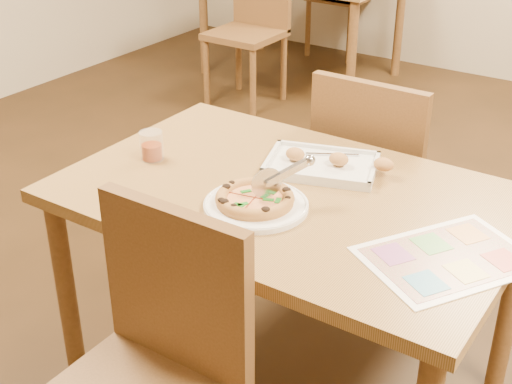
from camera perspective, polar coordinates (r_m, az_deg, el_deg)
The scene contains 10 objects.
dining_table at distance 2.09m, azimuth 2.60°, elevation -2.00°, with size 1.30×0.85×0.72m.
chair_near at distance 1.73m, azimuth -8.13°, elevation -12.23°, with size 0.42×0.42×0.47m.
chair_far at distance 2.60m, azimuth 9.50°, elevation 2.22°, with size 0.42×0.42×0.47m.
bg_chair_near at distance 4.66m, azimuth -0.18°, elevation 14.13°, with size 0.42×0.42×0.47m.
plate at distance 1.96m, azimuth -0.00°, elevation -1.09°, with size 0.29×0.29×0.02m, color white.
pizza at distance 1.95m, azimuth -0.10°, elevation -0.55°, with size 0.22×0.22×0.03m.
pizza_cutter at distance 1.93m, azimuth 1.99°, elevation 1.30°, with size 0.11×0.15×0.10m.
appetizer_tray at distance 2.18m, azimuth 5.53°, elevation 2.17°, with size 0.40×0.32×0.06m.
glass_tumbler at distance 2.25m, azimuth -8.35°, elevation 3.56°, with size 0.07×0.07×0.09m.
menu at distance 1.80m, azimuth 15.11°, elevation -5.10°, with size 0.29×0.40×0.01m, color white.
Camera 1 is at (0.93, -1.56, 1.68)m, focal length 50.00 mm.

